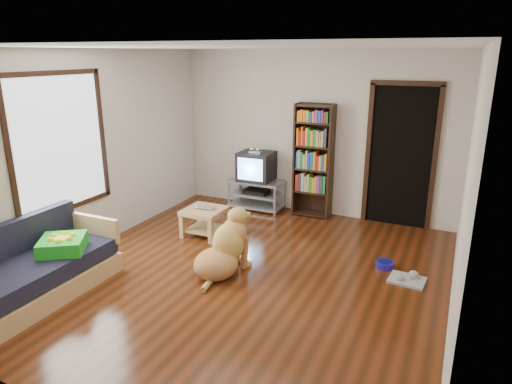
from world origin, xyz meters
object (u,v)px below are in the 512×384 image
at_px(crt_tv, 257,166).
at_px(sofa, 35,273).
at_px(laptop, 203,209).
at_px(coffee_table, 204,217).
at_px(tv_stand, 256,193).
at_px(grey_rag, 407,280).
at_px(dog_bowl, 385,265).
at_px(green_cushion, 63,244).
at_px(dog, 225,250).
at_px(bookshelf, 314,155).

relative_size(crt_tv, sofa, 0.32).
height_order(laptop, crt_tv, crt_tv).
xyz_separation_m(laptop, coffee_table, (-0.00, 0.03, -0.13)).
bearing_deg(laptop, coffee_table, 82.75).
xyz_separation_m(tv_stand, coffee_table, (-0.19, -1.38, 0.01)).
distance_m(grey_rag, coffee_table, 2.88).
bearing_deg(laptop, crt_tv, 75.30).
xyz_separation_m(laptop, dog_bowl, (2.56, 0.05, -0.37)).
height_order(grey_rag, tv_stand, tv_stand).
height_order(green_cushion, grey_rag, green_cushion).
distance_m(dog_bowl, sofa, 4.05).
bearing_deg(green_cushion, dog_bowl, -2.42).
distance_m(laptop, crt_tv, 1.49).
bearing_deg(green_cushion, sofa, -145.97).
bearing_deg(tv_stand, laptop, -97.56).
xyz_separation_m(tv_stand, crt_tv, (0.00, 0.02, 0.47)).
bearing_deg(dog_bowl, tv_stand, 150.03).
relative_size(laptop, dog, 0.33).
relative_size(grey_rag, dog, 0.41).
xyz_separation_m(dog_bowl, grey_rag, (0.30, -0.25, -0.03)).
bearing_deg(dog_bowl, bookshelf, 134.22).
height_order(green_cushion, sofa, sofa).
xyz_separation_m(bookshelf, sofa, (-1.92, -3.72, -0.74)).
bearing_deg(grey_rag, laptop, 175.93).
distance_m(crt_tv, dog, 2.45).
bearing_deg(dog_bowl, coffee_table, -179.64).
bearing_deg(tv_stand, crt_tv, 90.00).
height_order(green_cushion, bookshelf, bookshelf).
bearing_deg(dog, sofa, -140.60).
height_order(tv_stand, crt_tv, crt_tv).
height_order(grey_rag, sofa, sofa).
bearing_deg(crt_tv, sofa, -104.93).
bearing_deg(dog_bowl, green_cushion, -148.70).
bearing_deg(bookshelf, tv_stand, -174.37).
height_order(crt_tv, bookshelf, bookshelf).
xyz_separation_m(dog_bowl, bookshelf, (-1.42, 1.46, 0.96)).
relative_size(tv_stand, sofa, 0.50).
bearing_deg(laptop, grey_rag, -11.33).
bearing_deg(green_cushion, grey_rag, -7.84).
height_order(laptop, tv_stand, tv_stand).
relative_size(sofa, coffee_table, 3.27).
relative_size(dog_bowl, bookshelf, 0.12).
bearing_deg(coffee_table, crt_tv, 82.40).
bearing_deg(crt_tv, dog, -74.57).
distance_m(bookshelf, sofa, 4.26).
height_order(green_cushion, dog, dog).
xyz_separation_m(green_cushion, tv_stand, (0.85, 3.33, -0.23)).
bearing_deg(coffee_table, bookshelf, 52.42).
bearing_deg(bookshelf, green_cushion, -117.75).
height_order(sofa, dog, sofa).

